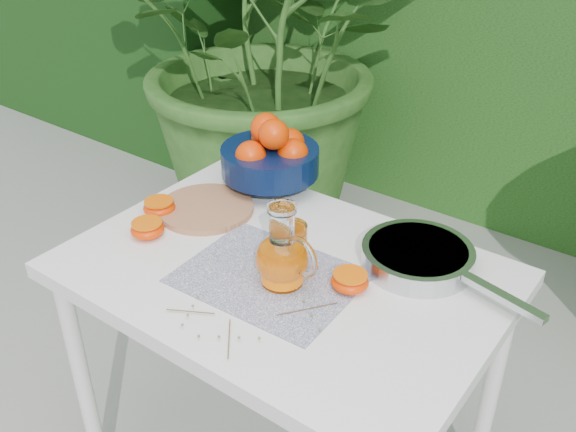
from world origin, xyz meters
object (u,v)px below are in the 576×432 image
Objects in this scene: white_table at (283,295)px; juice_pitcher at (283,257)px; cutting_board at (206,208)px; fruit_bowl at (271,155)px; saute_pan at (419,256)px.

juice_pitcher reaches higher than white_table.
cutting_board is 0.76× the size of fruit_bowl.
saute_pan is (0.21, 0.24, -0.05)m from juice_pitcher.
saute_pan reaches higher than white_table.
fruit_bowl is 0.47m from juice_pitcher.
white_table is 5.08× the size of juice_pitcher.
cutting_board is at bearing -104.32° from fruit_bowl.
fruit_bowl is 0.53m from saute_pan.
juice_pitcher reaches higher than saute_pan.
saute_pan is (0.52, -0.11, -0.07)m from fruit_bowl.
cutting_board is at bearing 159.44° from juice_pitcher.
fruit_bowl is at bearing 168.11° from saute_pan.
fruit_bowl reaches higher than juice_pitcher.
saute_pan is at bearing 10.64° from cutting_board.
cutting_board is 0.53× the size of saute_pan.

